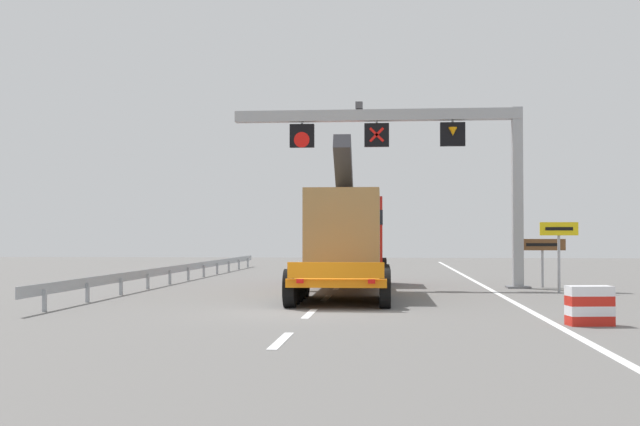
# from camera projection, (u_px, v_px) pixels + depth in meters

# --- Properties ---
(ground) EXTENTS (112.00, 112.00, 0.00)m
(ground) POSITION_uv_depth(u_px,v_px,m) (299.00, 312.00, 21.95)
(ground) COLOR slate
(lane_markings) EXTENTS (0.20, 63.73, 0.01)m
(lane_markings) POSITION_uv_depth(u_px,v_px,m) (354.00, 272.00, 46.38)
(lane_markings) COLOR silver
(lane_markings) RESTS_ON ground
(edge_line_right) EXTENTS (0.20, 63.00, 0.01)m
(edge_line_right) POSITION_uv_depth(u_px,v_px,m) (484.00, 286.00, 33.36)
(edge_line_right) COLOR silver
(edge_line_right) RESTS_ON ground
(overhead_lane_gantry) EXTENTS (11.68, 0.90, 7.40)m
(overhead_lane_gantry) POSITION_uv_depth(u_px,v_px,m) (417.00, 143.00, 32.69)
(overhead_lane_gantry) COLOR #9EA0A5
(overhead_lane_gantry) RESTS_ON ground
(heavy_haul_truck_orange) EXTENTS (3.13, 14.09, 5.30)m
(heavy_haul_truck_orange) POSITION_uv_depth(u_px,v_px,m) (348.00, 237.00, 30.68)
(heavy_haul_truck_orange) COLOR orange
(heavy_haul_truck_orange) RESTS_ON ground
(exit_sign_yellow) EXTENTS (1.35, 0.15, 2.54)m
(exit_sign_yellow) POSITION_uv_depth(u_px,v_px,m) (559.00, 240.00, 29.43)
(exit_sign_yellow) COLOR #9EA0A5
(exit_sign_yellow) RESTS_ON ground
(tourist_info_sign_brown) EXTENTS (1.79, 0.15, 1.92)m
(tourist_info_sign_brown) POSITION_uv_depth(u_px,v_px,m) (542.00, 250.00, 32.59)
(tourist_info_sign_brown) COLOR #9EA0A5
(tourist_info_sign_brown) RESTS_ON ground
(crash_barrier_striped) EXTENTS (1.06, 0.64, 0.90)m
(crash_barrier_striped) POSITION_uv_depth(u_px,v_px,m) (590.00, 306.00, 18.70)
(crash_barrier_striped) COLOR red
(crash_barrier_striped) RESTS_ON ground
(guardrail_left) EXTENTS (0.13, 34.55, 0.76)m
(guardrail_left) POSITION_uv_depth(u_px,v_px,m) (187.00, 268.00, 37.77)
(guardrail_left) COLOR #999EA3
(guardrail_left) RESTS_ON ground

